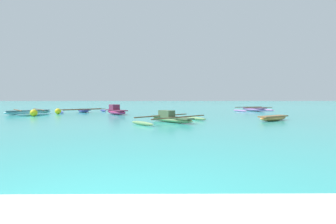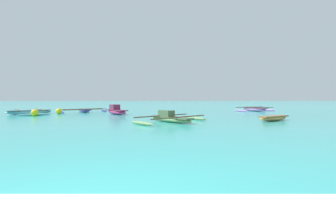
{
  "view_description": "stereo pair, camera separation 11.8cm",
  "coord_description": "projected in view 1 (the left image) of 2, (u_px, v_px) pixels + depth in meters",
  "views": [
    {
      "loc": [
        1.05,
        -1.94,
        1.41
      ],
      "look_at": [
        1.2,
        16.93,
        0.25
      ],
      "focal_mm": 24.0,
      "sensor_mm": 36.0,
      "label": 1
    },
    {
      "loc": [
        1.17,
        -1.94,
        1.41
      ],
      "look_at": [
        1.2,
        16.93,
        0.25
      ],
      "focal_mm": 24.0,
      "sensor_mm": 36.0,
      "label": 2
    }
  ],
  "objects": [
    {
      "name": "moored_boat_2",
      "position": [
        116.0,
        111.0,
        19.52
      ],
      "size": [
        2.49,
        2.78,
        0.86
      ],
      "rotation": [
        0.0,
        0.0,
        -0.88
      ],
      "color": "#BA336B",
      "rests_on": "ground_plane"
    },
    {
      "name": "moored_boat_3",
      "position": [
        28.0,
        112.0,
        19.37
      ],
      "size": [
        4.51,
        4.63,
        0.45
      ],
      "rotation": [
        0.0,
        0.0,
        0.73
      ],
      "color": "#7EC7D9",
      "rests_on": "ground_plane"
    },
    {
      "name": "mooring_buoy_1",
      "position": [
        58.0,
        111.0,
        19.71
      ],
      "size": [
        0.52,
        0.52,
        0.52
      ],
      "color": "yellow",
      "rests_on": "ground_plane"
    },
    {
      "name": "moored_boat_0",
      "position": [
        171.0,
        118.0,
        13.23
      ],
      "size": [
        4.55,
        4.4,
        0.68
      ],
      "rotation": [
        0.0,
        0.0,
        -0.83
      ],
      "color": "#729D60",
      "rests_on": "ground_plane"
    },
    {
      "name": "moored_boat_5",
      "position": [
        273.0,
        118.0,
        14.07
      ],
      "size": [
        2.49,
        1.85,
        0.32
      ],
      "rotation": [
        0.0,
        0.0,
        0.55
      ],
      "color": "#DE974B",
      "rests_on": "ground_plane"
    },
    {
      "name": "moored_boat_1",
      "position": [
        254.0,
        109.0,
        24.41
      ],
      "size": [
        4.46,
        3.46,
        0.46
      ],
      "rotation": [
        0.0,
        0.0,
        -1.19
      ],
      "color": "#A571B5",
      "rests_on": "ground_plane"
    },
    {
      "name": "moored_boat_4",
      "position": [
        83.0,
        111.0,
        22.55
      ],
      "size": [
        4.3,
        3.9,
        0.34
      ],
      "rotation": [
        0.0,
        0.0,
        -0.88
      ],
      "color": "#4447A1",
      "rests_on": "ground_plane"
    },
    {
      "name": "mooring_buoy_0",
      "position": [
        34.0,
        113.0,
        17.53
      ],
      "size": [
        0.54,
        0.54,
        0.54
      ],
      "color": "yellow",
      "rests_on": "ground_plane"
    }
  ]
}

